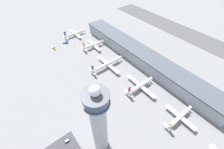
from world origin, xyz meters
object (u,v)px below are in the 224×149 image
at_px(airplane_gate_delta, 140,86).
at_px(airplane_gate_alpha, 75,34).
at_px(airplane_gate_bravo, 94,45).
at_px(car_red_hatchback, 67,141).
at_px(service_truck_baggage, 54,49).
at_px(airplane_gate_echo, 180,117).
at_px(control_tower, 99,122).
at_px(service_truck_fuel, 66,43).
at_px(airplane_gate_charlie, 107,64).

bearing_deg(airplane_gate_delta, airplane_gate_alpha, -179.42).
bearing_deg(airplane_gate_bravo, car_red_hatchback, -42.39).
distance_m(airplane_gate_delta, service_truck_baggage, 135.09).
xyz_separation_m(airplane_gate_bravo, car_red_hatchback, (99.18, -90.53, -4.03)).
bearing_deg(airplane_gate_alpha, airplane_gate_echo, 0.80).
distance_m(control_tower, airplane_gate_delta, 76.23).
bearing_deg(service_truck_fuel, car_red_hatchback, -25.23).
relative_size(service_truck_fuel, car_red_hatchback, 1.71).
bearing_deg(airplane_gate_bravo, airplane_gate_charlie, -12.28).
bearing_deg(airplane_gate_charlie, service_truck_fuel, -168.15).
bearing_deg(car_red_hatchback, airplane_gate_bravo, 137.61).
xyz_separation_m(airplane_gate_bravo, airplane_gate_delta, (96.05, -3.68, -0.12)).
bearing_deg(service_truck_fuel, control_tower, -15.53).
height_order(service_truck_fuel, car_red_hatchback, service_truck_fuel).
bearing_deg(airplane_gate_charlie, car_red_hatchback, -56.78).
bearing_deg(airplane_gate_echo, service_truck_fuel, -172.11).
distance_m(airplane_gate_charlie, car_red_hatchback, 96.20).
xyz_separation_m(service_truck_baggage, car_red_hatchback, (131.00, -43.43, -0.38)).
bearing_deg(service_truck_baggage, airplane_gate_alpha, 108.49).
relative_size(control_tower, airplane_gate_alpha, 1.99).
xyz_separation_m(control_tower, airplane_gate_charlie, (-71.36, 59.63, -30.91)).
xyz_separation_m(airplane_gate_delta, service_truck_baggage, (-127.87, -43.43, -3.54)).
bearing_deg(car_red_hatchback, airplane_gate_echo, 63.21).
relative_size(airplane_gate_bravo, service_truck_baggage, 4.91).
bearing_deg(airplane_gate_delta, car_red_hatchback, -87.93).
distance_m(airplane_gate_bravo, airplane_gate_charlie, 47.61).
bearing_deg(control_tower, airplane_gate_alpha, 158.46).
relative_size(airplane_gate_bravo, airplane_gate_delta, 0.82).
bearing_deg(service_truck_baggage, airplane_gate_delta, 18.76).
distance_m(airplane_gate_delta, airplane_gate_echo, 47.61).
relative_size(control_tower, airplane_gate_delta, 1.76).
distance_m(airplane_gate_charlie, airplane_gate_echo, 97.42).
bearing_deg(airplane_gate_delta, service_truck_baggage, -161.24).
height_order(airplane_gate_echo, car_red_hatchback, airplane_gate_echo).
xyz_separation_m(control_tower, airplane_gate_bravo, (-117.88, 69.75, -31.01)).
xyz_separation_m(airplane_gate_alpha, airplane_gate_echo, (189.51, 2.63, 0.41)).
bearing_deg(airplane_gate_delta, airplane_gate_bravo, 177.81).
xyz_separation_m(control_tower, service_truck_baggage, (-149.70, 22.65, -34.66)).
bearing_deg(airplane_gate_bravo, airplane_gate_delta, -2.19).
xyz_separation_m(airplane_gate_bravo, airplane_gate_charlie, (46.52, -10.12, 0.10)).
xyz_separation_m(airplane_gate_delta, service_truck_fuel, (-131.14, -23.58, -3.61)).
bearing_deg(airplane_gate_alpha, service_truck_fuel, -64.06).
bearing_deg(car_red_hatchback, airplane_gate_alpha, 149.50).
xyz_separation_m(airplane_gate_bravo, airplane_gate_echo, (143.64, -2.47, -0.24)).
height_order(control_tower, airplane_gate_charlie, control_tower).
xyz_separation_m(airplane_gate_alpha, airplane_gate_charlie, (92.39, -5.02, 0.75)).
distance_m(airplane_gate_delta, service_truck_fuel, 133.29).
xyz_separation_m(airplane_gate_echo, service_truck_baggage, (-175.46, -44.64, -3.41)).
relative_size(airplane_gate_alpha, car_red_hatchback, 7.34).
distance_m(airplane_gate_echo, car_red_hatchback, 98.72).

